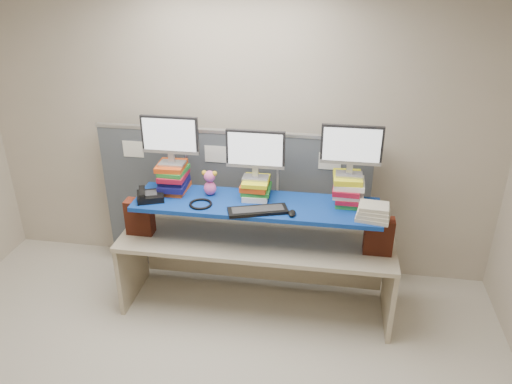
% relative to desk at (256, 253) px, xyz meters
% --- Properties ---
extents(room, '(5.00, 4.00, 2.80)m').
position_rel_desk_xyz_m(room, '(-0.31, -1.25, 0.82)').
color(room, '#BFB29D').
rests_on(room, ground).
extents(cubicle_partition, '(2.60, 0.06, 1.53)m').
position_rel_desk_xyz_m(cubicle_partition, '(-0.31, 0.53, 0.19)').
color(cubicle_partition, '#42474E').
rests_on(cubicle_partition, ground).
extents(desk, '(2.40, 0.71, 0.73)m').
position_rel_desk_xyz_m(desk, '(0.00, 0.00, 0.00)').
color(desk, tan).
rests_on(desk, ground).
extents(brick_pier_left, '(0.23, 0.13, 0.32)m').
position_rel_desk_xyz_m(brick_pier_left, '(-1.03, -0.06, 0.31)').
color(brick_pier_left, maroon).
rests_on(brick_pier_left, desk).
extents(brick_pier_right, '(0.23, 0.13, 0.32)m').
position_rel_desk_xyz_m(brick_pier_right, '(1.03, -0.04, 0.31)').
color(brick_pier_right, maroon).
rests_on(brick_pier_right, desk).
extents(blue_board, '(2.07, 0.53, 0.04)m').
position_rel_desk_xyz_m(blue_board, '(-0.00, 0.00, 0.48)').
color(blue_board, navy).
rests_on(blue_board, brick_pier_left).
extents(book_stack_left, '(0.26, 0.32, 0.25)m').
position_rel_desk_xyz_m(book_stack_left, '(-0.75, 0.11, 0.63)').
color(book_stack_left, '#CD4513').
rests_on(book_stack_left, blue_board).
extents(book_stack_center, '(0.25, 0.29, 0.17)m').
position_rel_desk_xyz_m(book_stack_center, '(-0.02, 0.12, 0.59)').
color(book_stack_center, white).
rests_on(book_stack_center, blue_board).
extents(book_stack_right, '(0.26, 0.31, 0.25)m').
position_rel_desk_xyz_m(book_stack_right, '(0.75, 0.13, 0.63)').
color(book_stack_right, '#248830').
rests_on(book_stack_right, blue_board).
extents(monitor_left, '(0.49, 0.14, 0.43)m').
position_rel_desk_xyz_m(monitor_left, '(-0.75, 0.11, 1.00)').
color(monitor_left, '#A5A4A9').
rests_on(monitor_left, book_stack_left).
extents(monitor_center, '(0.49, 0.14, 0.43)m').
position_rel_desk_xyz_m(monitor_center, '(-0.02, 0.12, 0.91)').
color(monitor_center, '#A5A4A9').
rests_on(monitor_center, book_stack_center).
extents(monitor_right, '(0.49, 0.14, 0.43)m').
position_rel_desk_xyz_m(monitor_right, '(0.75, 0.12, 1.00)').
color(monitor_right, '#A5A4A9').
rests_on(monitor_right, book_stack_right).
extents(keyboard, '(0.51, 0.31, 0.03)m').
position_rel_desk_xyz_m(keyboard, '(0.04, -0.16, 0.52)').
color(keyboard, black).
rests_on(keyboard, blue_board).
extents(mouse, '(0.09, 0.12, 0.03)m').
position_rel_desk_xyz_m(mouse, '(0.32, -0.17, 0.52)').
color(mouse, black).
rests_on(mouse, blue_board).
extents(desk_phone, '(0.28, 0.27, 0.09)m').
position_rel_desk_xyz_m(desk_phone, '(-0.90, -0.09, 0.54)').
color(desk_phone, black).
rests_on(desk_phone, blue_board).
extents(headset, '(0.21, 0.21, 0.02)m').
position_rel_desk_xyz_m(headset, '(-0.45, -0.12, 0.51)').
color(headset, black).
rests_on(headset, blue_board).
extents(plush_toy, '(0.13, 0.10, 0.23)m').
position_rel_desk_xyz_m(plush_toy, '(-0.42, 0.09, 0.62)').
color(plush_toy, '#F15BAB').
rests_on(plush_toy, blue_board).
extents(binder_stack, '(0.28, 0.24, 0.12)m').
position_rel_desk_xyz_m(binder_stack, '(0.96, -0.12, 0.56)').
color(binder_stack, beige).
rests_on(binder_stack, blue_board).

